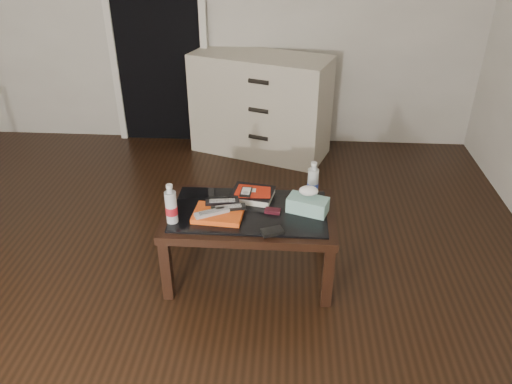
# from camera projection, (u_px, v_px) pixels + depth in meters

# --- Properties ---
(ground) EXTENTS (5.00, 5.00, 0.00)m
(ground) POSITION_uv_depth(u_px,v_px,m) (141.00, 318.00, 2.81)
(ground) COLOR black
(ground) RESTS_ON ground
(room_shell) EXTENTS (5.00, 5.00, 5.00)m
(room_shell) POSITION_uv_depth(u_px,v_px,m) (94.00, 20.00, 2.00)
(room_shell) COLOR silver
(room_shell) RESTS_ON ground
(doorway) EXTENTS (0.90, 0.08, 2.07)m
(doorway) POSITION_uv_depth(u_px,v_px,m) (157.00, 32.00, 4.45)
(doorway) COLOR black
(doorway) RESTS_ON ground
(coffee_table) EXTENTS (1.00, 0.60, 0.46)m
(coffee_table) POSITION_uv_depth(u_px,v_px,m) (250.00, 219.00, 2.96)
(coffee_table) COLOR black
(coffee_table) RESTS_ON ground
(dresser) EXTENTS (1.30, 0.87, 0.90)m
(dresser) POSITION_uv_depth(u_px,v_px,m) (261.00, 105.00, 4.48)
(dresser) COLOR beige
(dresser) RESTS_ON ground
(magazines) EXTENTS (0.30, 0.23, 0.03)m
(magazines) POSITION_uv_depth(u_px,v_px,m) (218.00, 214.00, 2.87)
(magazines) COLOR #E44F15
(magazines) RESTS_ON coffee_table
(remote_silver) EXTENTS (0.20, 0.14, 0.02)m
(remote_silver) POSITION_uv_depth(u_px,v_px,m) (212.00, 212.00, 2.83)
(remote_silver) COLOR #A2A2A6
(remote_silver) RESTS_ON magazines
(remote_black_front) EXTENTS (0.21, 0.10, 0.02)m
(remote_black_front) POSITION_uv_depth(u_px,v_px,m) (229.00, 208.00, 2.88)
(remote_black_front) COLOR black
(remote_black_front) RESTS_ON magazines
(remote_black_back) EXTENTS (0.20, 0.08, 0.02)m
(remote_black_back) POSITION_uv_depth(u_px,v_px,m) (222.00, 202.00, 2.93)
(remote_black_back) COLOR black
(remote_black_back) RESTS_ON magazines
(textbook) EXTENTS (0.28, 0.24, 0.05)m
(textbook) POSITION_uv_depth(u_px,v_px,m) (253.00, 195.00, 3.04)
(textbook) COLOR black
(textbook) RESTS_ON coffee_table
(dvd_mailers) EXTENTS (0.21, 0.16, 0.01)m
(dvd_mailers) POSITION_uv_depth(u_px,v_px,m) (252.00, 191.00, 3.03)
(dvd_mailers) COLOR #B8200C
(dvd_mailers) RESTS_ON textbook
(ipod) EXTENTS (0.07, 0.11, 0.02)m
(ipod) POSITION_uv_depth(u_px,v_px,m) (246.00, 192.00, 3.00)
(ipod) COLOR black
(ipod) RESTS_ON dvd_mailers
(flip_phone) EXTENTS (0.10, 0.06, 0.02)m
(flip_phone) POSITION_uv_depth(u_px,v_px,m) (273.00, 211.00, 2.90)
(flip_phone) COLOR black
(flip_phone) RESTS_ON coffee_table
(wallet) EXTENTS (0.14, 0.11, 0.02)m
(wallet) POSITION_uv_depth(u_px,v_px,m) (272.00, 231.00, 2.72)
(wallet) COLOR black
(wallet) RESTS_ON coffee_table
(water_bottle_left) EXTENTS (0.07, 0.07, 0.24)m
(water_bottle_left) POSITION_uv_depth(u_px,v_px,m) (171.00, 203.00, 2.77)
(water_bottle_left) COLOR #B6BDC2
(water_bottle_left) RESTS_ON coffee_table
(water_bottle_right) EXTENTS (0.08, 0.08, 0.24)m
(water_bottle_right) POSITION_uv_depth(u_px,v_px,m) (313.00, 180.00, 3.00)
(water_bottle_right) COLOR #B4BCBF
(water_bottle_right) RESTS_ON coffee_table
(tissue_box) EXTENTS (0.26, 0.19, 0.09)m
(tissue_box) POSITION_uv_depth(u_px,v_px,m) (308.00, 205.00, 2.90)
(tissue_box) COLOR teal
(tissue_box) RESTS_ON coffee_table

